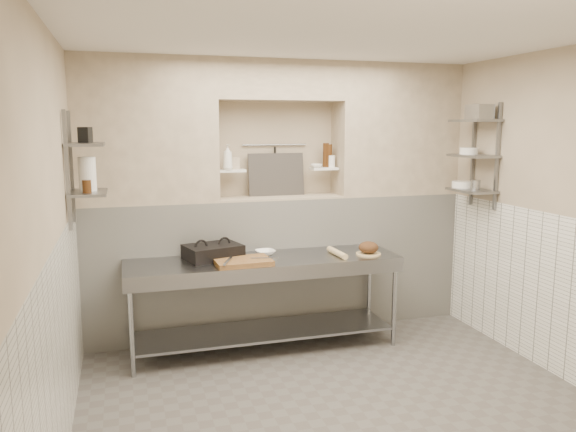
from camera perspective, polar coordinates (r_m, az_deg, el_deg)
name	(u,v)px	position (r m, az deg, el deg)	size (l,w,h in m)	color
floor	(339,407)	(4.71, 5.16, -18.75)	(4.00, 3.90, 0.10)	#504B47
ceiling	(344,26)	(4.22, 5.76, 18.66)	(4.00, 3.90, 0.10)	silver
wall_left	(47,243)	(3.96, -23.29, -2.51)	(0.10, 3.90, 2.80)	tan
wall_right	(565,215)	(5.34, 26.33, 0.12)	(0.10, 3.90, 2.80)	tan
wall_back	(273,195)	(6.11, -1.56, 2.10)	(4.00, 0.10, 2.80)	tan
wall_front	(522,309)	(2.54, 22.70, -8.75)	(4.00, 0.10, 2.80)	tan
backwall_lower	(279,263)	(6.00, -0.91, -4.83)	(4.00, 0.40, 1.40)	white
alcove_sill	(279,197)	(5.87, -0.93, 1.91)	(1.30, 0.40, 0.02)	tan
backwall_pillar_left	(146,131)	(5.61, -14.24, 8.37)	(1.35, 0.40, 1.40)	tan
backwall_pillar_right	(395,130)	(6.31, 10.86, 8.54)	(1.35, 0.40, 1.40)	tan
backwall_header	(279,81)	(5.84, -0.96, 13.58)	(1.30, 0.40, 0.40)	tan
wainscot_left	(64,344)	(4.14, -21.83, -12.01)	(0.02, 3.90, 1.40)	white
wainscot_right	(553,294)	(5.44, 25.34, -7.21)	(0.02, 3.90, 1.40)	white
alcove_shelf_left	(231,171)	(5.72, -5.78, 4.60)	(0.28, 0.16, 0.03)	white
alcove_shelf_right	(324,169)	(5.99, 3.69, 4.83)	(0.28, 0.16, 0.03)	white
utensil_rail	(274,145)	(5.99, -1.38, 7.24)	(0.02, 0.02, 0.70)	gray
hanging_steel	(275,161)	(5.98, -1.33, 5.61)	(0.02, 0.02, 0.30)	black
splash_panel	(276,175)	(5.94, -1.20, 4.23)	(0.60, 0.02, 0.45)	#383330
shelf_rail_left_a	(71,167)	(5.14, -21.15, 4.64)	(0.03, 0.03, 0.95)	slate
shelf_rail_left_b	(67,171)	(4.74, -21.52, 4.29)	(0.03, 0.03, 0.95)	slate
wall_shelf_left_lower	(88,193)	(4.95, -19.64, 2.24)	(0.30, 0.50, 0.03)	slate
wall_shelf_left_upper	(85,144)	(4.92, -19.89, 6.87)	(0.30, 0.50, 0.03)	slate
shelf_rail_right_a	(473,155)	(6.22, 18.28, 5.93)	(0.03, 0.03, 1.05)	slate
shelf_rail_right_b	(497,157)	(5.89, 20.50, 5.67)	(0.03, 0.03, 1.05)	slate
wall_shelf_right_lower	(471,190)	(6.01, 18.14, 2.49)	(0.30, 0.50, 0.03)	slate
wall_shelf_right_mid	(473,156)	(5.98, 18.30, 5.82)	(0.30, 0.50, 0.03)	slate
wall_shelf_right_upper	(475,121)	(5.97, 18.47, 9.17)	(0.30, 0.50, 0.03)	slate
prep_table	(264,285)	(5.41, -2.41, -7.03)	(2.60, 0.70, 0.90)	gray
panini_press	(213,252)	(5.36, -7.63, -3.64)	(0.58, 0.49, 0.14)	black
cutting_board	(243,262)	(5.16, -4.61, -4.64)	(0.51, 0.35, 0.05)	olive
knife_blade	(264,258)	(5.17, -2.43, -4.28)	(0.25, 0.03, 0.01)	gray
tongs	(228,261)	(5.05, -6.13, -4.56)	(0.03, 0.03, 0.27)	gray
mixing_bowl	(265,252)	(5.51, -2.32, -3.71)	(0.19, 0.19, 0.05)	white
rolling_pin	(337,253)	(5.48, 5.02, -3.74)	(0.06, 0.06, 0.38)	#DDBC75
bread_board	(368,254)	(5.57, 8.17, -3.83)	(0.24, 0.24, 0.01)	#DDBC75
bread_loaf	(369,247)	(5.55, 8.18, -3.18)	(0.19, 0.19, 0.12)	#4C2D19
bottle_soap	(228,157)	(5.66, -6.16, 5.96)	(0.10, 0.10, 0.25)	white
jar_alcove	(235,163)	(5.76, -5.40, 5.37)	(0.08, 0.08, 0.12)	tan
bowl_alcove	(316,166)	(5.93, 2.89, 5.11)	(0.13, 0.13, 0.04)	white
condiment_a	(329,156)	(6.01, 4.18, 6.12)	(0.07, 0.07, 0.24)	#391E0B
condiment_b	(326,155)	(6.03, 3.87, 6.19)	(0.06, 0.06, 0.26)	#391E0B
condiment_c	(332,161)	(6.01, 4.45, 5.55)	(0.07, 0.07, 0.13)	white
jug_left	(87,174)	(4.96, -19.72, 4.04)	(0.14, 0.14, 0.28)	white
jar_left	(87,187)	(4.81, -19.76, 2.84)	(0.07, 0.07, 0.11)	#391E0B
box_left_upper	(85,135)	(4.96, -19.91, 7.76)	(0.09, 0.09, 0.13)	black
bowl_right	(463,184)	(6.13, 17.32, 3.08)	(0.22, 0.22, 0.07)	white
canister_right	(475,185)	(5.95, 18.49, 3.01)	(0.10, 0.10, 0.10)	gray
bowl_right_mid	(469,151)	(6.04, 17.90, 6.31)	(0.18, 0.18, 0.07)	white
basket_right	(480,112)	(5.92, 18.89, 9.98)	(0.19, 0.23, 0.14)	gray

